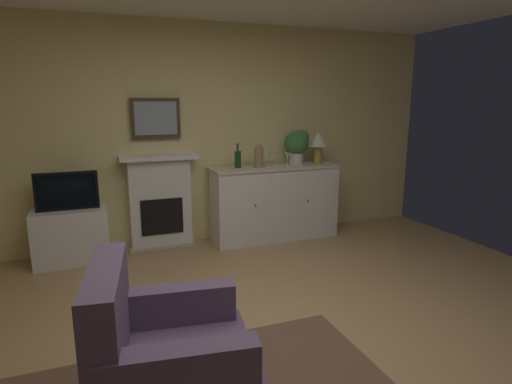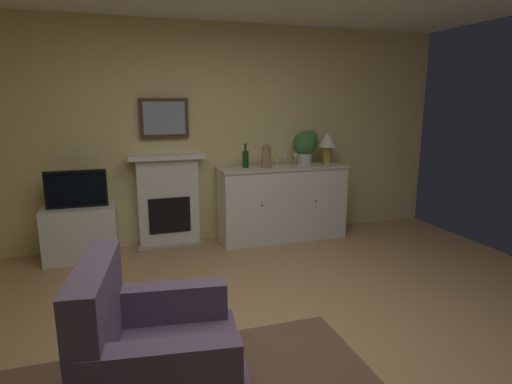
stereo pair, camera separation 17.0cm
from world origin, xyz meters
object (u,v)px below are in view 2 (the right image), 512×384
Objects in this scene: table_lamp at (327,142)px; armchair at (153,357)px; fireplace_unit at (168,201)px; wine_glass_left at (278,157)px; wine_glass_right at (296,156)px; wine_bottle at (245,159)px; potted_plant_small at (306,144)px; framed_picture at (164,118)px; wine_glass_center at (285,156)px; vase_decorative at (266,156)px; tv_set at (76,189)px; sideboard_cabinet at (282,203)px; tv_cabinet at (81,233)px.

table_lamp reaches higher than armchair.
wine_glass_left is at bearing -8.93° from fireplace_unit.
fireplace_unit is at bearing 171.27° from wine_glass_right.
potted_plant_small is (0.79, 0.01, 0.15)m from wine_bottle.
potted_plant_small is (1.70, -0.18, -0.33)m from framed_picture.
wine_glass_left and wine_glass_right have the same top height.
vase_decorative is at bearing -166.05° from wine_glass_center.
vase_decorative is 0.45× the size of tv_set.
sideboard_cabinet is at bearing -153.31° from wine_glass_center.
fireplace_unit reaches higher than sideboard_cabinet.
framed_picture is at bearing 171.68° from wine_glass_center.
vase_decorative is 2.26m from tv_cabinet.
framed_picture is 0.35× the size of sideboard_cabinet.
tv_cabinet is at bearing 178.36° from wine_glass_right.
wine_glass_right is (-0.45, -0.06, -0.16)m from table_lamp.
wine_glass_right reaches higher than tv_cabinet.
wine_glass_right is 0.38× the size of potted_plant_small.
wine_glass_center is 0.27× the size of tv_set.
wine_glass_right is at bearing -0.98° from vase_decorative.
wine_glass_center is at bearing 178.36° from table_lamp.
fireplace_unit is 3.91× the size of vase_decorative.
wine_glass_right is (0.11, -0.07, 0.00)m from wine_glass_center.
framed_picture is at bearing 13.31° from tv_set.
tv_cabinet is 2.78m from armchair.
vase_decorative is (-0.27, -0.07, 0.02)m from wine_glass_center.
potted_plant_small reaches higher than vase_decorative.
wine_glass_center is at bearing 21.59° from wine_glass_left.
table_lamp reaches higher than wine_glass_center.
wine_bottle is 1.90m from tv_set.
wine_glass_center reaches higher than sideboard_cabinet.
wine_glass_left is at bearing 57.41° from armchair.
armchair is (0.56, -2.70, -0.41)m from tv_set.
tv_cabinet is at bearing -179.50° from wine_bottle.
fireplace_unit reaches higher than wine_glass_left.
tv_cabinet is at bearing 179.71° from table_lamp.
wine_bottle is 0.47× the size of tv_set.
table_lamp reaches higher than vase_decorative.
tv_set reaches higher than armchair.
tv_cabinet is (-0.98, -0.21, -1.22)m from framed_picture.
framed_picture is 3.33× the size of wine_glass_center.
tv_set is at bearing -179.42° from wine_glass_center.
wine_glass_right is (1.52, -0.28, -0.47)m from framed_picture.
armchair is (-1.79, -2.71, -0.08)m from sideboard_cabinet.
fireplace_unit is 1.47× the size of tv_cabinet.
wine_bottle is (0.91, -0.19, -0.48)m from framed_picture.
fireplace_unit is at bearing 168.79° from vase_decorative.
framed_picture is 0.60× the size of armchair.
fireplace_unit is 2.92m from armchair.
wine_glass_right is at bearing -172.87° from table_lamp.
wine_glass_right is at bearing -1.64° from tv_cabinet.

